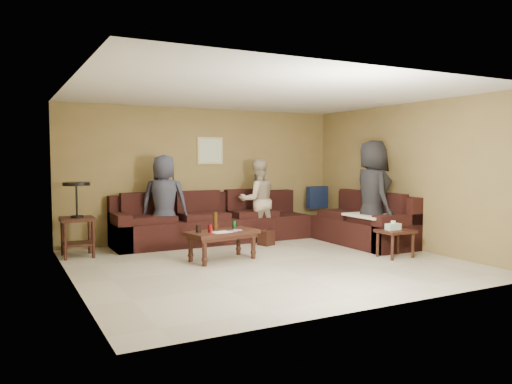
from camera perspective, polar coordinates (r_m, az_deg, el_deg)
room at (r=7.37m, az=1.33°, el=4.67°), size 5.60×5.50×2.50m
sectional_sofa at (r=9.17m, az=1.20°, el=-3.83°), size 4.65×2.90×0.97m
coffee_table at (r=7.66m, az=-3.90°, el=-4.95°), size 1.17×0.73×0.73m
end_table_left at (r=8.36m, az=-19.77°, el=-2.80°), size 0.53×0.53×1.18m
side_table_right at (r=8.15m, az=15.60°, el=-4.56°), size 0.53×0.44×0.58m
waste_bin at (r=8.97m, az=1.17°, el=-5.23°), size 0.29×0.29×0.27m
wall_art at (r=9.65m, az=-5.28°, el=4.72°), size 0.52×0.04×0.52m
person_left at (r=8.78m, az=-10.43°, el=-1.07°), size 0.93×0.80×1.62m
person_middle at (r=9.39m, az=0.17°, el=-0.95°), size 0.79×0.64×1.53m
person_right at (r=8.79m, az=13.17°, el=-0.29°), size 0.80×1.03×1.87m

